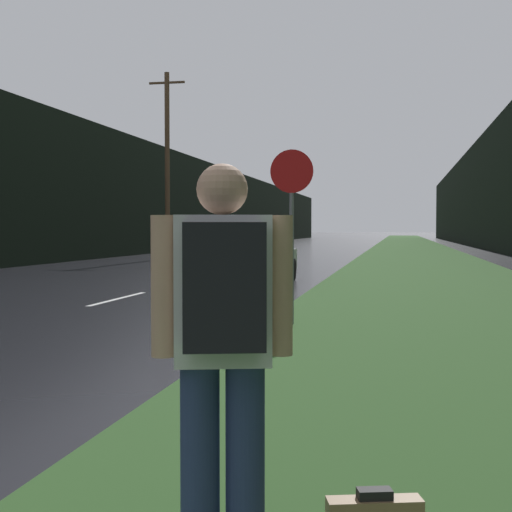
# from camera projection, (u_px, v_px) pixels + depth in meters

# --- Properties ---
(grass_verge) EXTENTS (6.00, 240.00, 0.02)m
(grass_verge) POSITION_uv_depth(u_px,v_px,m) (416.00, 256.00, 38.70)
(grass_verge) COLOR #2D5123
(grass_verge) RESTS_ON ground_plane
(lane_stripe_c) EXTENTS (0.12, 3.00, 0.01)m
(lane_stripe_c) POSITION_uv_depth(u_px,v_px,m) (118.00, 299.00, 14.98)
(lane_stripe_c) COLOR silver
(lane_stripe_c) RESTS_ON ground_plane
(lane_stripe_d) EXTENTS (0.12, 3.00, 0.01)m
(lane_stripe_d) POSITION_uv_depth(u_px,v_px,m) (206.00, 277.00, 21.83)
(lane_stripe_d) COLOR silver
(lane_stripe_d) RESTS_ON ground_plane
(treeline_far_side) EXTENTS (2.00, 140.00, 6.65)m
(treeline_far_side) POSITION_uv_depth(u_px,v_px,m) (181.00, 203.00, 51.60)
(treeline_far_side) COLOR black
(treeline_far_side) RESTS_ON ground_plane
(treeline_near_side) EXTENTS (2.00, 140.00, 8.43)m
(treeline_near_side) POSITION_uv_depth(u_px,v_px,m) (506.00, 187.00, 47.15)
(treeline_near_side) COLOR black
(treeline_near_side) RESTS_ON ground_plane
(utility_pole_far) EXTENTS (1.80, 0.24, 9.11)m
(utility_pole_far) POSITION_uv_depth(u_px,v_px,m) (167.00, 163.00, 34.89)
(utility_pole_far) COLOR #4C3823
(utility_pole_far) RESTS_ON ground_plane
(stop_sign) EXTENTS (0.66, 0.07, 2.67)m
(stop_sign) POSITION_uv_depth(u_px,v_px,m) (292.00, 218.00, 10.81)
(stop_sign) COLOR slate
(stop_sign) RESTS_ON ground_plane
(hitchhiker_with_backpack) EXTENTS (0.59, 0.50, 1.75)m
(hitchhiker_with_backpack) POSITION_uv_depth(u_px,v_px,m) (223.00, 339.00, 3.02)
(hitchhiker_with_backpack) COLOR navy
(hitchhiker_with_backpack) RESTS_ON ground_plane
(car_passing_near) EXTENTS (2.05, 4.09, 1.37)m
(car_passing_near) POSITION_uv_depth(u_px,v_px,m) (251.00, 258.00, 19.30)
(car_passing_near) COLOR #BCBCBC
(car_passing_near) RESTS_ON ground_plane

